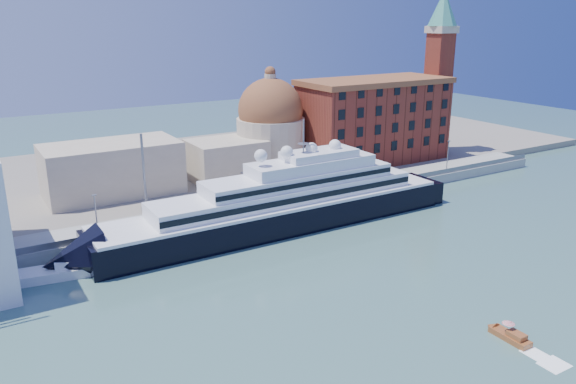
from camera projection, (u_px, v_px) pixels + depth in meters
ground at (327, 275)px, 93.96m from camera, size 400.00×400.00×0.00m
quay at (237, 211)px, 121.37m from camera, size 180.00×10.00×2.50m
land at (172, 170)px, 154.93m from camera, size 260.00×72.00×2.00m
quay_fence at (247, 209)px, 117.14m from camera, size 180.00×0.10×1.20m
superyacht at (268, 210)px, 112.22m from camera, size 85.96×11.92×25.69m
service_barge at (57, 272)px, 93.08m from camera, size 14.17×6.44×3.07m
water_taxi at (511, 336)px, 74.84m from camera, size 1.96×5.73×2.72m
warehouse at (374, 120)px, 158.06m from camera, size 43.00×19.00×23.25m
campanile at (439, 62)px, 165.49m from camera, size 8.40×8.40×47.00m
church at (217, 144)px, 141.03m from camera, size 66.00×18.00×25.50m
lamp_posts at (183, 183)px, 111.13m from camera, size 120.80×2.40×18.00m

